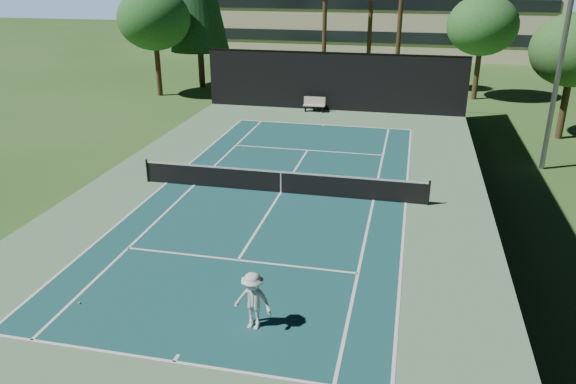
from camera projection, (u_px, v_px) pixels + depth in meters
name	position (u px, v px, depth m)	size (l,w,h in m)	color
ground	(281.00, 193.00, 25.06)	(160.00, 160.00, 0.00)	#2F5821
apron_slab	(281.00, 193.00, 25.06)	(18.00, 32.00, 0.01)	#5F8860
court_surface	(281.00, 193.00, 25.05)	(10.97, 23.77, 0.01)	#184D4D
court_lines	(281.00, 192.00, 25.05)	(11.07, 23.87, 0.01)	white
tennis_net	(281.00, 181.00, 24.85)	(12.90, 0.10, 1.10)	black
fence	(281.00, 149.00, 24.37)	(18.04, 32.05, 4.03)	black
player	(253.00, 301.00, 15.37)	(1.11, 0.64, 1.72)	silver
tennis_ball_a	(80.00, 303.00, 16.76)	(0.07, 0.07, 0.07)	yellow
tennis_ball_b	(273.00, 174.00, 27.31)	(0.07, 0.07, 0.07)	#DBE935
tennis_ball_c	(272.00, 180.00, 26.44)	(0.08, 0.08, 0.08)	#AECC2E
tennis_ball_d	(243.00, 149.00, 30.97)	(0.06, 0.06, 0.06)	#B9D731
park_bench	(314.00, 104.00, 38.99)	(1.50, 0.45, 1.02)	beige
trash_bin	(316.00, 104.00, 39.32)	(0.56, 0.56, 0.95)	black
decid_tree_a	(483.00, 26.00, 40.95)	(5.12, 5.12, 7.62)	#4A361F
decid_tree_b	(574.00, 50.00, 31.21)	(4.80, 4.80, 7.14)	#4C3920
decid_tree_c	(154.00, 19.00, 42.05)	(5.44, 5.44, 8.09)	#4E3521
campus_building	(371.00, 15.00, 65.15)	(40.50, 12.50, 8.30)	beige
light_pole	(565.00, 36.00, 25.66)	(0.90, 0.25, 12.22)	gray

